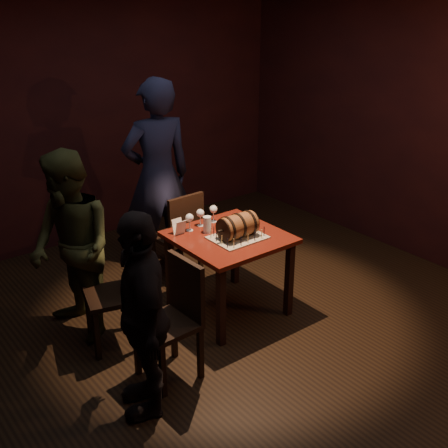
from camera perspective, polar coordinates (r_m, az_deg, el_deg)
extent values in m
plane|color=black|center=(4.99, 0.38, -10.26)|extent=(5.00, 5.00, 0.00)
cube|color=black|center=(6.47, -13.62, 10.40)|extent=(5.00, 0.04, 2.80)
cube|color=black|center=(6.20, 19.16, 9.25)|extent=(0.04, 5.00, 2.80)
cube|color=#49120C|center=(4.87, 0.50, -1.38)|extent=(0.90, 0.90, 0.04)
cube|color=black|center=(4.57, -0.31, -8.43)|extent=(0.06, 0.06, 0.71)
cube|color=black|center=(5.01, 6.64, -5.60)|extent=(0.06, 0.06, 0.71)
cube|color=black|center=(5.12, -5.52, -4.89)|extent=(0.06, 0.06, 0.71)
cube|color=black|center=(5.51, 1.15, -2.65)|extent=(0.06, 0.06, 0.71)
cube|color=#A89D88|center=(4.81, 1.39, -1.38)|extent=(0.45, 0.35, 0.01)
cylinder|color=brown|center=(4.76, 1.40, -0.19)|extent=(0.31, 0.21, 0.21)
cylinder|color=black|center=(4.70, 0.32, -0.52)|extent=(0.02, 0.22, 0.22)
cylinder|color=black|center=(4.76, 1.40, -0.19)|extent=(0.02, 0.22, 0.22)
cylinder|color=black|center=(4.83, 2.45, 0.13)|extent=(0.02, 0.22, 0.22)
cylinder|color=black|center=(4.67, -0.10, -0.66)|extent=(0.01, 0.20, 0.20)
cylinder|color=black|center=(4.86, 2.85, 0.26)|extent=(0.01, 0.20, 0.20)
cylinder|color=black|center=(4.66, -0.30, -0.72)|extent=(0.04, 0.02, 0.02)
sphere|color=black|center=(4.65, -0.50, -0.78)|extent=(0.03, 0.03, 0.03)
cylinder|color=#F7EA93|center=(4.59, 1.01, -1.94)|extent=(0.01, 0.01, 0.08)
cylinder|color=black|center=(4.58, 1.02, -1.43)|extent=(0.00, 0.00, 0.01)
cylinder|color=black|center=(4.64, 1.74, -1.70)|extent=(0.01, 0.01, 0.08)
cylinder|color=black|center=(4.62, 1.75, -1.19)|extent=(0.00, 0.00, 0.01)
cylinder|color=#F7EA93|center=(4.68, 2.45, -1.46)|extent=(0.01, 0.01, 0.08)
cylinder|color=black|center=(4.66, 2.46, -0.96)|extent=(0.00, 0.00, 0.01)
cylinder|color=black|center=(4.73, 3.16, -1.23)|extent=(0.01, 0.01, 0.08)
cylinder|color=black|center=(4.71, 3.17, -0.73)|extent=(0.00, 0.00, 0.01)
cylinder|color=#F7EA93|center=(4.77, 3.84, -1.00)|extent=(0.01, 0.01, 0.08)
cylinder|color=black|center=(4.76, 3.86, -0.51)|extent=(0.00, 0.00, 0.01)
cylinder|color=black|center=(4.82, 4.09, -0.76)|extent=(0.01, 0.01, 0.08)
cylinder|color=black|center=(4.80, 4.10, -0.26)|extent=(0.00, 0.00, 0.01)
cylinder|color=#F7EA93|center=(4.87, 3.50, -0.48)|extent=(0.01, 0.01, 0.08)
cylinder|color=black|center=(4.86, 3.51, 0.01)|extent=(0.00, 0.00, 0.01)
cylinder|color=black|center=(4.93, 2.92, -0.20)|extent=(0.01, 0.01, 0.08)
cylinder|color=black|center=(4.91, 2.93, 0.28)|extent=(0.00, 0.00, 0.01)
cylinder|color=#F7EA93|center=(4.98, 2.36, 0.07)|extent=(0.01, 0.01, 0.08)
cylinder|color=black|center=(4.96, 2.37, 0.55)|extent=(0.00, 0.00, 0.01)
cylinder|color=black|center=(4.98, 1.75, 0.10)|extent=(0.01, 0.01, 0.08)
cylinder|color=black|center=(4.97, 1.75, 0.58)|extent=(0.00, 0.00, 0.01)
cylinder|color=#F7EA93|center=(4.94, 1.07, -0.11)|extent=(0.01, 0.01, 0.08)
cylinder|color=black|center=(4.92, 1.07, 0.37)|extent=(0.00, 0.00, 0.01)
cylinder|color=black|center=(4.89, 0.38, -0.32)|extent=(0.01, 0.01, 0.08)
cylinder|color=black|center=(4.88, 0.38, 0.17)|extent=(0.00, 0.00, 0.01)
cylinder|color=#F7EA93|center=(4.85, -0.32, -0.54)|extent=(0.01, 0.01, 0.08)
cylinder|color=black|center=(4.83, -0.32, -0.05)|extent=(0.00, 0.00, 0.01)
cylinder|color=black|center=(4.81, -1.04, -0.76)|extent=(0.01, 0.01, 0.08)
cylinder|color=black|center=(4.79, -1.04, -0.26)|extent=(0.00, 0.00, 0.01)
cylinder|color=#F7EA93|center=(4.76, -1.33, -1.00)|extent=(0.01, 0.01, 0.08)
cylinder|color=black|center=(4.75, -1.34, -0.50)|extent=(0.00, 0.00, 0.01)
cylinder|color=black|center=(4.71, -0.79, -1.30)|extent=(0.01, 0.01, 0.08)
cylinder|color=black|center=(4.69, -0.79, -0.79)|extent=(0.00, 0.00, 0.01)
cylinder|color=#F7EA93|center=(4.65, -0.22, -1.60)|extent=(0.01, 0.01, 0.08)
cylinder|color=black|center=(4.64, -0.22, -1.09)|extent=(0.00, 0.00, 0.01)
cylinder|color=black|center=(4.60, 0.35, -1.90)|extent=(0.01, 0.01, 0.08)
cylinder|color=black|center=(4.58, 0.35, -1.39)|extent=(0.00, 0.00, 0.01)
cylinder|color=silver|center=(4.96, -3.50, -0.65)|extent=(0.06, 0.06, 0.01)
cylinder|color=silver|center=(4.94, -3.51, -0.15)|extent=(0.01, 0.01, 0.09)
sphere|color=silver|center=(4.91, -3.53, 0.65)|extent=(0.07, 0.07, 0.07)
sphere|color=#591114|center=(4.92, -3.53, 0.58)|extent=(0.05, 0.05, 0.05)
cylinder|color=silver|center=(5.06, -2.41, -0.16)|extent=(0.06, 0.06, 0.01)
cylinder|color=silver|center=(5.04, -2.42, 0.33)|extent=(0.01, 0.01, 0.09)
sphere|color=silver|center=(5.01, -2.43, 1.12)|extent=(0.07, 0.07, 0.07)
cylinder|color=silver|center=(5.14, -1.07, 0.25)|extent=(0.06, 0.06, 0.01)
cylinder|color=silver|center=(5.12, -1.08, 0.73)|extent=(0.01, 0.01, 0.09)
sphere|color=silver|center=(5.09, -1.08, 1.52)|extent=(0.07, 0.07, 0.07)
sphere|color=#BF594C|center=(5.10, -1.08, 1.44)|extent=(0.05, 0.05, 0.05)
cylinder|color=silver|center=(4.89, -1.72, -0.07)|extent=(0.07, 0.07, 0.15)
cylinder|color=#9E5414|center=(4.89, -1.72, -0.26)|extent=(0.06, 0.06, 0.11)
cylinder|color=white|center=(4.87, -1.73, 0.46)|extent=(0.06, 0.06, 0.02)
cube|color=black|center=(5.58, -4.89, -1.31)|extent=(0.42, 0.42, 0.04)
cube|color=black|center=(5.90, -4.45, -2.43)|extent=(0.04, 0.04, 0.43)
cube|color=black|center=(5.73, -7.19, -3.37)|extent=(0.04, 0.04, 0.43)
cube|color=black|center=(5.65, -2.40, -3.56)|extent=(0.04, 0.04, 0.43)
cube|color=black|center=(5.47, -5.21, -4.58)|extent=(0.04, 0.04, 0.43)
cube|color=black|center=(5.35, -3.85, 0.53)|extent=(0.40, 0.06, 0.46)
cube|color=black|center=(4.63, -11.36, -7.15)|extent=(0.49, 0.49, 0.04)
cube|color=black|center=(4.87, -13.53, -8.93)|extent=(0.04, 0.04, 0.43)
cube|color=black|center=(4.58, -12.81, -11.05)|extent=(0.04, 0.04, 0.43)
cube|color=black|center=(4.92, -9.60, -8.26)|extent=(0.04, 0.04, 0.43)
cube|color=black|center=(4.63, -8.62, -10.31)|extent=(0.04, 0.04, 0.43)
cube|color=black|center=(4.54, -9.38, -4.04)|extent=(0.15, 0.40, 0.46)
cube|color=black|center=(4.20, -5.78, -10.15)|extent=(0.42, 0.42, 0.04)
cube|color=black|center=(4.38, -8.82, -12.51)|extent=(0.04, 0.04, 0.43)
cube|color=black|center=(4.14, -6.26, -14.68)|extent=(0.04, 0.04, 0.43)
cube|color=black|center=(4.53, -5.10, -11.00)|extent=(0.04, 0.04, 0.43)
cube|color=black|center=(4.30, -2.41, -12.97)|extent=(0.04, 0.04, 0.43)
cube|color=black|center=(4.16, -3.86, -6.42)|extent=(0.06, 0.40, 0.46)
imported|color=#1B1C36|center=(5.68, -6.79, 4.83)|extent=(0.79, 0.58, 1.97)
imported|color=#3B3F1F|center=(4.67, -15.21, -2.42)|extent=(0.66, 0.82, 1.60)
imported|color=black|center=(3.78, -8.28, -9.12)|extent=(0.67, 0.94, 1.48)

